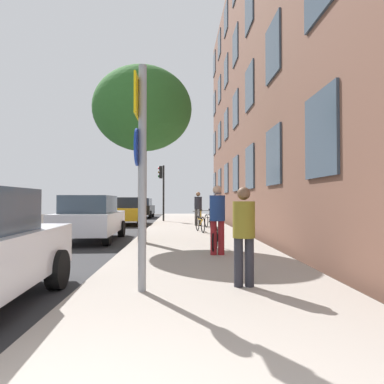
# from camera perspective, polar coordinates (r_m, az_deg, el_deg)

# --- Properties ---
(ground_plane) EXTENTS (41.80, 41.80, 0.00)m
(ground_plane) POSITION_cam_1_polar(r_m,az_deg,el_deg) (16.73, -12.33, -6.35)
(ground_plane) COLOR #332D28
(road_asphalt) EXTENTS (7.00, 38.00, 0.01)m
(road_asphalt) POSITION_cam_1_polar(r_m,az_deg,el_deg) (17.23, -19.26, -6.14)
(road_asphalt) COLOR #2D2D30
(road_asphalt) RESTS_ON ground
(sidewalk) EXTENTS (4.20, 38.00, 0.12)m
(sidewalk) POSITION_cam_1_polar(r_m,az_deg,el_deg) (16.47, -0.18, -6.25)
(sidewalk) COLOR #9E9389
(sidewalk) RESTS_ON ground
(building_facade) EXTENTS (0.56, 27.00, 14.13)m
(building_facade) POSITION_cam_1_polar(r_m,az_deg,el_deg) (17.15, 9.00, 17.78)
(building_facade) COLOR brown
(building_facade) RESTS_ON ground
(sign_post) EXTENTS (0.16, 0.60, 3.37)m
(sign_post) POSITION_cam_1_polar(r_m,az_deg,el_deg) (5.30, -8.32, 5.07)
(sign_post) COLOR gray
(sign_post) RESTS_ON sidewalk
(traffic_light) EXTENTS (0.43, 0.24, 3.63)m
(traffic_light) POSITION_cam_1_polar(r_m,az_deg,el_deg) (23.01, -4.90, 1.50)
(traffic_light) COLOR black
(traffic_light) RESTS_ON sidewalk
(tree_near) EXTENTS (3.17, 3.17, 5.62)m
(tree_near) POSITION_cam_1_polar(r_m,az_deg,el_deg) (11.69, -8.04, 13.07)
(tree_near) COLOR #4C3823
(tree_near) RESTS_ON sidewalk
(bicycle_0) EXTENTS (0.46, 1.56, 0.91)m
(bicycle_0) POSITION_cam_1_polar(r_m,az_deg,el_deg) (9.33, 3.79, -7.43)
(bicycle_0) COLOR black
(bicycle_0) RESTS_ON sidewalk
(bicycle_1) EXTENTS (0.46, 1.73, 0.97)m
(bicycle_1) POSITION_cam_1_polar(r_m,az_deg,el_deg) (15.02, 1.33, -5.04)
(bicycle_1) COLOR black
(bicycle_1) RESTS_ON sidewalk
(bicycle_2) EXTENTS (0.45, 1.67, 0.94)m
(bicycle_2) POSITION_cam_1_polar(r_m,az_deg,el_deg) (16.89, 2.77, -4.67)
(bicycle_2) COLOR black
(bicycle_2) RESTS_ON sidewalk
(pedestrian_0) EXTENTS (0.40, 0.40, 1.55)m
(pedestrian_0) POSITION_cam_1_polar(r_m,az_deg,el_deg) (5.56, 8.42, -6.05)
(pedestrian_0) COLOR #26262D
(pedestrian_0) RESTS_ON sidewalk
(pedestrian_1) EXTENTS (0.51, 0.51, 1.71)m
(pedestrian_1) POSITION_cam_1_polar(r_m,az_deg,el_deg) (8.70, 4.14, -3.76)
(pedestrian_1) COLOR maroon
(pedestrian_1) RESTS_ON sidewalk
(pedestrian_2) EXTENTS (0.43, 0.43, 1.79)m
(pedestrian_2) POSITION_cam_1_polar(r_m,az_deg,el_deg) (18.65, 1.00, -2.34)
(pedestrian_2) COLOR #4C4742
(pedestrian_2) RESTS_ON sidewalk
(car_1) EXTENTS (2.02, 4.44, 1.62)m
(car_1) POSITION_cam_1_polar(r_m,az_deg,el_deg) (13.08, -16.10, -4.02)
(car_1) COLOR silver
(car_1) RESTS_ON road_asphalt
(car_2) EXTENTS (1.94, 4.33, 1.62)m
(car_2) POSITION_cam_1_polar(r_m,az_deg,el_deg) (21.24, -10.43, -3.01)
(car_2) COLOR orange
(car_2) RESTS_ON road_asphalt
(car_3) EXTENTS (1.95, 4.48, 1.62)m
(car_3) POSITION_cam_1_polar(r_m,az_deg,el_deg) (29.52, -8.25, -2.55)
(car_3) COLOR black
(car_3) RESTS_ON road_asphalt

